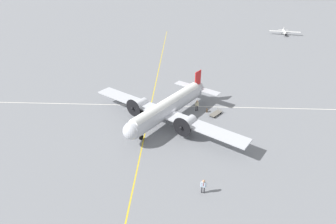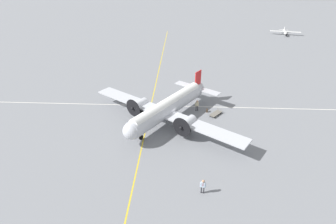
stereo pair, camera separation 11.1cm
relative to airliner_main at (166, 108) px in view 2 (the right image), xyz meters
name	(u,v)px [view 2 (the right image)]	position (x,y,z in m)	size (l,w,h in m)	color
ground_plane	(168,121)	(-0.32, 0.22, -2.43)	(300.00, 300.00, 0.00)	slate
apron_line_eastwest	(148,120)	(-0.32, -2.89, -2.42)	(120.00, 0.16, 0.01)	gold
apron_line_northsouth	(169,106)	(-5.13, 0.22, -2.42)	(0.16, 120.00, 0.01)	silver
airliner_main	(166,108)	(0.00, 0.00, 0.00)	(18.89, 22.75, 5.49)	silver
crew_foreground	(203,185)	(13.83, 4.49, -1.32)	(0.29, 0.61, 1.81)	#2D2D33
passenger_boarding	(197,105)	(-3.69, 4.72, -1.28)	(0.34, 0.61, 1.87)	#2D2D33
suitcase_near_door	(207,110)	(-3.39, 6.35, -2.15)	(0.45, 0.16, 0.59)	#47331E
baggage_cart	(216,113)	(-2.46, 7.64, -2.15)	(2.46, 2.25, 0.56)	#6B665B
light_aircraft_distant	(285,32)	(-56.99, 36.54, -1.62)	(7.32, 9.69, 1.89)	white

